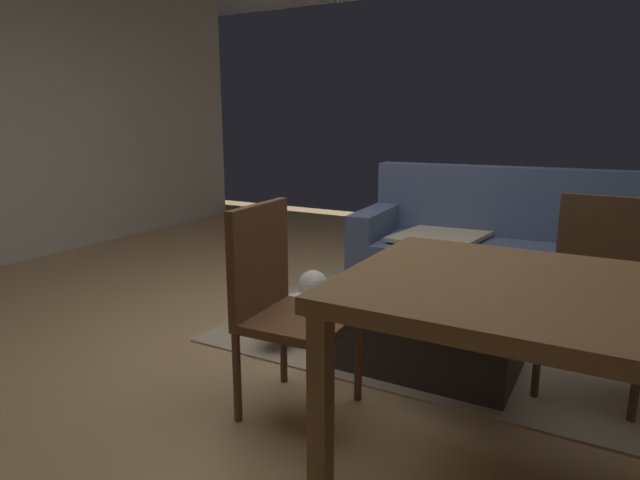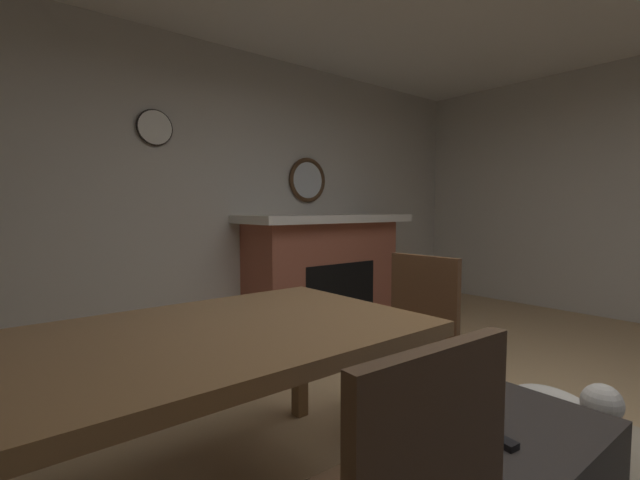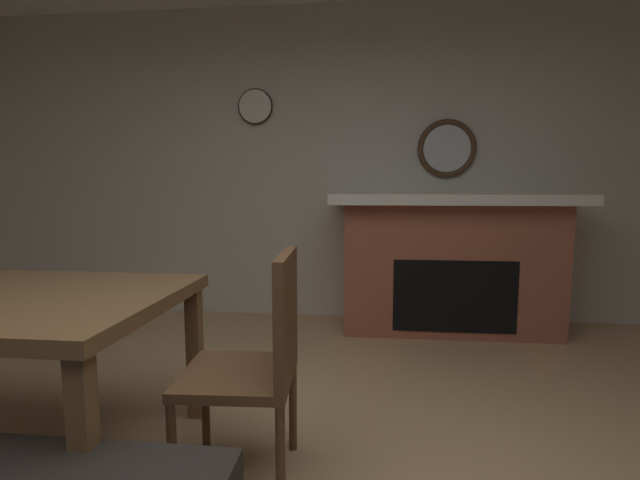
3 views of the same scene
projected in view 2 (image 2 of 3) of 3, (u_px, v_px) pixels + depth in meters
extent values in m
plane|color=tan|center=(527.00, 468.00, 2.00)|extent=(8.45, 8.45, 0.00)
cube|color=beige|center=(218.00, 190.00, 4.27)|extent=(7.44, 0.12, 2.77)
cube|color=#9E5642|center=(323.00, 270.00, 4.72)|extent=(1.70, 0.60, 1.05)
cube|color=black|center=(339.00, 290.00, 4.53)|extent=(0.93, 0.10, 0.56)
cube|color=white|center=(326.00, 219.00, 4.64)|extent=(1.94, 0.76, 0.08)
torus|color=#4C331E|center=(308.00, 180.00, 4.86)|extent=(0.50, 0.05, 0.50)
cylinder|color=silver|center=(308.00, 180.00, 4.86)|extent=(0.41, 0.01, 0.41)
cube|color=#2D2826|center=(492.00, 479.00, 1.62)|extent=(0.95, 0.61, 0.38)
cube|color=black|center=(495.00, 438.00, 1.53)|extent=(0.07, 0.16, 0.02)
cube|color=brown|center=(210.00, 338.00, 1.63)|extent=(1.64, 1.03, 0.06)
cube|color=brown|center=(431.00, 416.00, 1.79)|extent=(0.07, 0.07, 0.68)
cube|color=brown|center=(300.00, 358.00, 2.49)|extent=(0.07, 0.07, 0.68)
cube|color=#513823|center=(433.00, 467.00, 0.85)|extent=(0.44, 0.06, 0.48)
cube|color=brown|center=(402.00, 349.00, 2.37)|extent=(0.46, 0.46, 0.04)
cube|color=brown|center=(424.00, 297.00, 2.48)|extent=(0.06, 0.44, 0.48)
cylinder|color=brown|center=(410.00, 413.00, 2.10)|extent=(0.04, 0.04, 0.41)
cylinder|color=brown|center=(350.00, 388.00, 2.39)|extent=(0.04, 0.04, 0.41)
cylinder|color=brown|center=(454.00, 390.00, 2.37)|extent=(0.04, 0.04, 0.41)
cylinder|color=brown|center=(395.00, 370.00, 2.66)|extent=(0.04, 0.04, 0.41)
ellipsoid|color=silver|center=(553.00, 412.00, 2.19)|extent=(0.29, 0.51, 0.24)
sphere|color=silver|center=(602.00, 403.00, 2.00)|extent=(0.18, 0.18, 0.18)
cylinder|color=silver|center=(155.00, 128.00, 3.76)|extent=(0.29, 0.03, 0.29)
torus|color=black|center=(155.00, 128.00, 3.76)|extent=(0.32, 0.02, 0.32)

